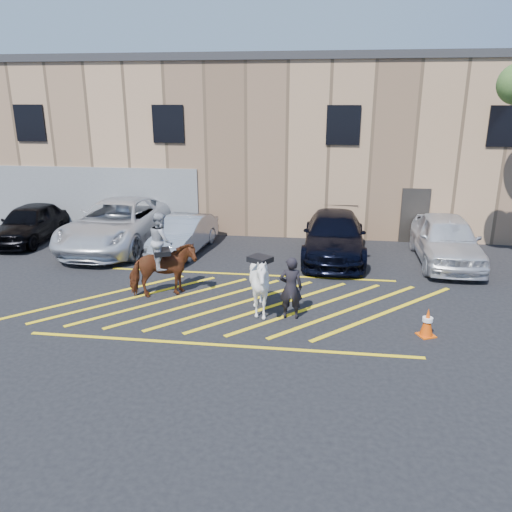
# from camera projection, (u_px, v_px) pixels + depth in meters

# --- Properties ---
(ground) EXTENTS (90.00, 90.00, 0.00)m
(ground) POSITION_uv_depth(u_px,v_px,m) (238.00, 300.00, 14.48)
(ground) COLOR black
(ground) RESTS_ON ground
(car_black_suv) EXTENTS (1.98, 4.51, 1.51)m
(car_black_suv) POSITION_uv_depth(u_px,v_px,m) (30.00, 223.00, 20.30)
(car_black_suv) COLOR black
(car_black_suv) RESTS_ON ground
(car_white_pickup) EXTENTS (3.11, 6.53, 1.80)m
(car_white_pickup) POSITION_uv_depth(u_px,v_px,m) (118.00, 224.00, 19.56)
(car_white_pickup) COLOR silver
(car_white_pickup) RESTS_ON ground
(car_silver_sedan) EXTENTS (1.88, 4.25, 1.36)m
(car_silver_sedan) POSITION_uv_depth(u_px,v_px,m) (184.00, 234.00, 18.86)
(car_silver_sedan) COLOR #959AA2
(car_silver_sedan) RESTS_ON ground
(car_blue_suv) EXTENTS (2.31, 5.46, 1.57)m
(car_blue_suv) POSITION_uv_depth(u_px,v_px,m) (334.00, 236.00, 18.29)
(car_blue_suv) COLOR black
(car_blue_suv) RESTS_ON ground
(car_white_suv) EXTENTS (2.10, 5.01, 1.70)m
(car_white_suv) POSITION_uv_depth(u_px,v_px,m) (446.00, 239.00, 17.57)
(car_white_suv) COLOR white
(car_white_suv) RESTS_ON ground
(handler) EXTENTS (0.64, 0.45, 1.69)m
(handler) POSITION_uv_depth(u_px,v_px,m) (291.00, 288.00, 13.08)
(handler) COLOR black
(handler) RESTS_ON ground
(warehouse) EXTENTS (32.42, 10.20, 7.30)m
(warehouse) POSITION_uv_depth(u_px,v_px,m) (277.00, 139.00, 24.71)
(warehouse) COLOR tan
(warehouse) RESTS_ON ground
(hatching_zone) EXTENTS (12.60, 5.12, 0.01)m
(hatching_zone) POSITION_uv_depth(u_px,v_px,m) (237.00, 304.00, 14.20)
(hatching_zone) COLOR yellow
(hatching_zone) RESTS_ON ground
(mounted_bay) EXTENTS (2.10, 1.58, 2.52)m
(mounted_bay) POSITION_uv_depth(u_px,v_px,m) (162.00, 263.00, 14.47)
(mounted_bay) COLOR maroon
(mounted_bay) RESTS_ON ground
(saddled_white) EXTENTS (2.07, 2.13, 1.78)m
(saddled_white) POSITION_uv_depth(u_px,v_px,m) (260.00, 284.00, 13.22)
(saddled_white) COLOR white
(saddled_white) RESTS_ON ground
(traffic_cone) EXTENTS (0.50, 0.50, 0.73)m
(traffic_cone) POSITION_uv_depth(u_px,v_px,m) (427.00, 322.00, 12.19)
(traffic_cone) COLOR #E04F09
(traffic_cone) RESTS_ON ground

